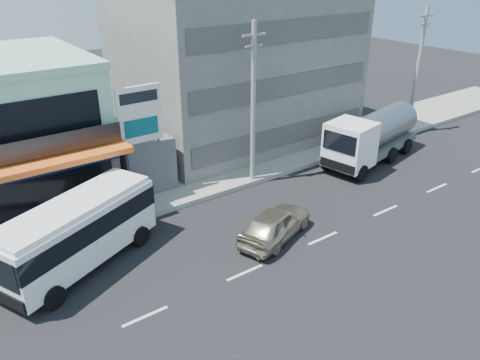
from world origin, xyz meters
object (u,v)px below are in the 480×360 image
utility_pole_far (417,71)px  sedan (275,224)px  concrete_building (235,48)px  minibus (77,229)px  utility_pole_near (253,105)px  satellite_dish (137,133)px  tanker_truck (371,136)px  billboard (140,121)px

utility_pole_far → sedan: 20.36m
concrete_building → minibus: bearing=-147.6°
minibus → concrete_building: bearing=32.4°
utility_pole_near → sedan: 7.90m
minibus → sedan: size_ratio=1.68×
concrete_building → utility_pole_near: 8.79m
satellite_dish → tanker_truck: bearing=-20.9°
utility_pole_far → tanker_truck: 8.22m
utility_pole_near → sedan: (-3.00, -5.90, -4.31)m
sedan → utility_pole_near: bearing=-47.1°
utility_pole_near → tanker_truck: size_ratio=1.07×
utility_pole_near → minibus: bearing=-168.3°
tanker_truck → concrete_building: bearing=116.2°
concrete_building → satellite_dish: size_ratio=10.67×
sedan → tanker_truck: (11.73, 3.86, 1.06)m
concrete_building → billboard: bearing=-151.1°
utility_pole_far → sedan: size_ratio=2.04×
utility_pole_near → minibus: 12.51m
satellite_dish → sedan: bearing=-72.5°
satellite_dish → utility_pole_far: utility_pole_far is taller
utility_pole_near → utility_pole_far: size_ratio=1.00×
minibus → tanker_truck: size_ratio=0.88×
utility_pole_far → sedan: bearing=-162.7°
satellite_dish → tanker_truck: size_ratio=0.16×
satellite_dish → utility_pole_near: utility_pole_near is taller
utility_pole_near → tanker_truck: bearing=-13.1°
billboard → minibus: (-5.35, -4.26, -2.95)m
concrete_building → utility_pole_near: bearing=-117.8°
billboard → minibus: bearing=-141.5°
billboard → utility_pole_near: 6.75m
satellite_dish → minibus: (-5.85, -6.06, -1.60)m
sedan → tanker_truck: 12.40m
utility_pole_far → tanker_truck: bearing=-164.3°
satellite_dish → billboard: billboard is taller
sedan → tanker_truck: tanker_truck is taller
satellite_dish → minibus: satellite_dish is taller
concrete_building → billboard: concrete_building is taller
concrete_building → satellite_dish: (-10.00, -4.00, -3.42)m
billboard → sedan: billboard is taller
satellite_dish → utility_pole_far: (22.00, -3.60, 1.57)m
utility_pole_far → tanker_truck: (-7.27, -2.04, -3.25)m
billboard → tanker_truck: (15.23, -3.84, -3.03)m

